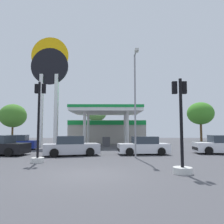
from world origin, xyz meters
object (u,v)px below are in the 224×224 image
(car_2, at_px, (143,146))
(traffic_signal_2, at_px, (182,143))
(car_1, at_px, (16,143))
(station_pole_sign, at_px, (49,75))
(tree_0, at_px, (13,116))
(corner_streetlamp, at_px, (135,95))
(tree_2, at_px, (200,113))
(car_4, at_px, (71,147))
(car_0, at_px, (222,145))
(car_3, at_px, (0,146))
(traffic_signal_0, at_px, (38,134))
(tree_1, at_px, (96,113))

(car_2, xyz_separation_m, traffic_signal_2, (0.56, -7.60, 0.71))
(car_1, relative_size, traffic_signal_2, 0.99)
(station_pole_sign, distance_m, tree_0, 15.77)
(station_pole_sign, bearing_deg, corner_streetlamp, -49.07)
(tree_2, bearing_deg, car_4, -132.18)
(station_pole_sign, bearing_deg, car_0, -24.95)
(car_3, bearing_deg, tree_0, 112.06)
(corner_streetlamp, bearing_deg, car_3, 169.18)
(car_1, bearing_deg, car_3, -80.34)
(car_0, distance_m, traffic_signal_0, 14.29)
(car_2, height_order, traffic_signal_0, traffic_signal_0)
(car_0, distance_m, car_4, 12.16)
(car_4, relative_size, tree_0, 0.69)
(car_3, xyz_separation_m, tree_0, (-8.25, 20.36, 3.71))
(car_2, xyz_separation_m, corner_streetlamp, (-0.87, -2.35, 3.76))
(station_pole_sign, xyz_separation_m, car_2, (9.94, -8.10, -7.82))
(car_2, relative_size, tree_0, 0.64)
(car_2, bearing_deg, tree_2, 56.76)
(tree_0, relative_size, tree_1, 1.00)
(tree_1, relative_size, tree_2, 0.95)
(tree_1, distance_m, corner_streetlamp, 23.23)
(car_1, distance_m, car_2, 12.74)
(traffic_signal_0, relative_size, traffic_signal_2, 1.14)
(car_2, height_order, tree_0, tree_0)
(station_pole_sign, distance_m, car_0, 19.72)
(car_4, bearing_deg, tree_0, 123.80)
(car_3, height_order, tree_0, tree_0)
(station_pole_sign, distance_m, traffic_signal_2, 20.18)
(corner_streetlamp, bearing_deg, traffic_signal_2, -74.67)
(station_pole_sign, height_order, traffic_signal_0, station_pole_sign)
(traffic_signal_2, relative_size, tree_2, 0.63)
(station_pole_sign, relative_size, car_1, 3.11)
(station_pole_sign, bearing_deg, car_1, -118.34)
(tree_1, bearing_deg, car_0, -59.85)
(traffic_signal_0, height_order, tree_1, tree_1)
(tree_0, bearing_deg, car_1, -64.61)
(car_2, relative_size, traffic_signal_2, 0.96)
(car_1, relative_size, car_2, 1.03)
(car_0, height_order, tree_2, tree_2)
(car_1, height_order, tree_0, tree_0)
(tree_2, bearing_deg, tree_0, 179.67)
(car_3, height_order, tree_2, tree_2)
(car_0, bearing_deg, corner_streetlamp, -159.14)
(station_pole_sign, xyz_separation_m, car_1, (-2.07, -3.84, -7.80))
(corner_streetlamp, bearing_deg, car_4, 160.97)
(tree_0, bearing_deg, car_2, -45.75)
(tree_2, bearing_deg, car_1, -148.12)
(traffic_signal_0, xyz_separation_m, traffic_signal_2, (7.53, -3.36, -0.35))
(car_4, xyz_separation_m, tree_0, (-13.86, 20.70, 3.73))
(tree_1, bearing_deg, corner_streetlamp, -79.43)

